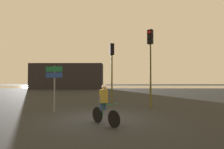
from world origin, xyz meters
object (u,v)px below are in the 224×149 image
(traffic_light_near_right, at_px, (150,54))
(direction_sign_post, at_px, (54,80))
(distant_building, at_px, (68,76))
(cyclist, at_px, (104,104))
(traffic_light_center, at_px, (112,62))

(traffic_light_near_right, bearing_deg, direction_sign_post, 50.06)
(distant_building, height_order, cyclist, distant_building)
(cyclist, bearing_deg, direction_sign_post, -83.91)
(traffic_light_near_right, relative_size, cyclist, 3.06)
(traffic_light_center, distance_m, direction_sign_post, 5.26)
(distant_building, bearing_deg, traffic_light_center, -66.52)
(traffic_light_center, xyz_separation_m, direction_sign_post, (-3.21, -3.91, -1.43))
(distant_building, bearing_deg, cyclist, -72.34)
(distant_building, height_order, direction_sign_post, distant_building)
(distant_building, distance_m, traffic_light_center, 22.16)
(cyclist, bearing_deg, traffic_light_near_right, -166.58)
(cyclist, bearing_deg, traffic_light_center, -133.89)
(traffic_light_center, relative_size, traffic_light_near_right, 0.94)
(traffic_light_center, height_order, traffic_light_near_right, traffic_light_near_right)
(traffic_light_near_right, height_order, direction_sign_post, traffic_light_near_right)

